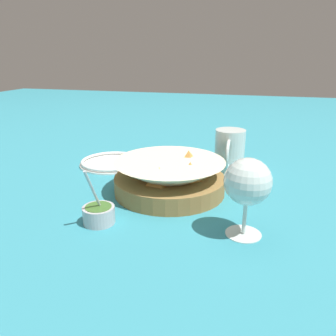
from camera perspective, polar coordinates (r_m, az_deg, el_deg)
ground_plane at (r=0.82m, az=0.95°, el=-3.14°), size 4.00×4.00×0.00m
food_basket at (r=0.78m, az=0.12°, el=-1.72°), size 0.26×0.26×0.09m
sauce_cup at (r=0.65m, az=-11.97°, el=-7.77°), size 0.07×0.06×0.12m
wine_glass at (r=0.58m, az=13.68°, el=-2.72°), size 0.08×0.08×0.15m
beer_mug at (r=0.93m, az=10.64°, el=2.77°), size 0.13×0.08×0.12m
side_plate at (r=0.99m, az=-9.79°, el=1.04°), size 0.19×0.19×0.01m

